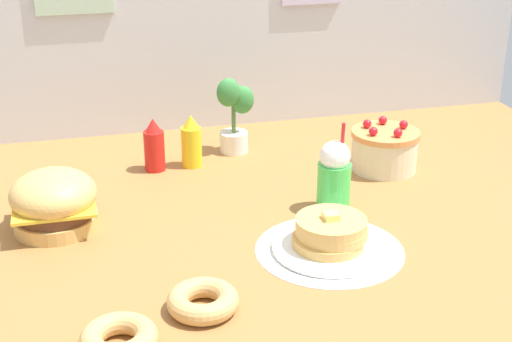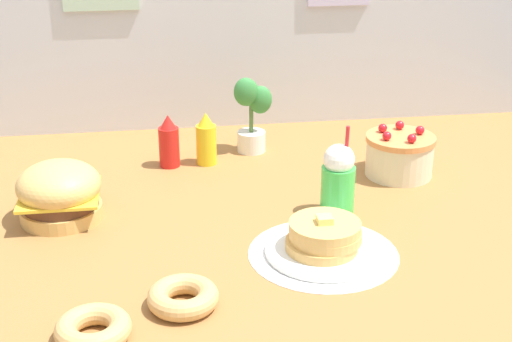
{
  "view_description": "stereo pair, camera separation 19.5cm",
  "coord_description": "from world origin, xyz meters",
  "px_view_note": "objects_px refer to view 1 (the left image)",
  "views": [
    {
      "loc": [
        -0.45,
        -1.67,
        0.92
      ],
      "look_at": [
        -0.01,
        0.07,
        0.15
      ],
      "focal_mm": 52.56,
      "sensor_mm": 36.0,
      "label": 1
    },
    {
      "loc": [
        -0.26,
        -1.71,
        0.92
      ],
      "look_at": [
        -0.01,
        0.07,
        0.15
      ],
      "focal_mm": 52.56,
      "sensor_mm": 36.0,
      "label": 2
    }
  ],
  "objects_px": {
    "cream_soda_cup": "(334,176)",
    "donut_chocolate": "(203,300)",
    "pancake_stack": "(330,237)",
    "mustard_bottle": "(191,142)",
    "layer_cake": "(384,149)",
    "ketchup_bottle": "(154,146)",
    "potted_plant": "(233,112)",
    "donut_pink_glaze": "(119,338)",
    "burger": "(54,202)"
  },
  "relations": [
    {
      "from": "burger",
      "to": "pancake_stack",
      "type": "bearing_deg",
      "value": -24.2
    },
    {
      "from": "cream_soda_cup",
      "to": "donut_chocolate",
      "type": "height_order",
      "value": "cream_soda_cup"
    },
    {
      "from": "layer_cake",
      "to": "donut_pink_glaze",
      "type": "xyz_separation_m",
      "value": [
        -0.89,
        -0.74,
        -0.04
      ]
    },
    {
      "from": "pancake_stack",
      "to": "donut_chocolate",
      "type": "height_order",
      "value": "pancake_stack"
    },
    {
      "from": "ketchup_bottle",
      "to": "mustard_bottle",
      "type": "distance_m",
      "value": 0.12
    },
    {
      "from": "layer_cake",
      "to": "cream_soda_cup",
      "type": "bearing_deg",
      "value": -137.26
    },
    {
      "from": "burger",
      "to": "layer_cake",
      "type": "relative_size",
      "value": 1.06
    },
    {
      "from": "layer_cake",
      "to": "mustard_bottle",
      "type": "bearing_deg",
      "value": 162.94
    },
    {
      "from": "donut_pink_glaze",
      "to": "donut_chocolate",
      "type": "distance_m",
      "value": 0.21
    },
    {
      "from": "cream_soda_cup",
      "to": "donut_chocolate",
      "type": "xyz_separation_m",
      "value": [
        -0.45,
        -0.41,
        -0.07
      ]
    },
    {
      "from": "burger",
      "to": "mustard_bottle",
      "type": "distance_m",
      "value": 0.54
    },
    {
      "from": "pancake_stack",
      "to": "ketchup_bottle",
      "type": "height_order",
      "value": "ketchup_bottle"
    },
    {
      "from": "pancake_stack",
      "to": "ketchup_bottle",
      "type": "bearing_deg",
      "value": 119.44
    },
    {
      "from": "burger",
      "to": "pancake_stack",
      "type": "relative_size",
      "value": 0.78
    },
    {
      "from": "potted_plant",
      "to": "ketchup_bottle",
      "type": "bearing_deg",
      "value": -161.44
    },
    {
      "from": "pancake_stack",
      "to": "ketchup_bottle",
      "type": "xyz_separation_m",
      "value": [
        -0.36,
        0.63,
        0.04
      ]
    },
    {
      "from": "layer_cake",
      "to": "donut_chocolate",
      "type": "relative_size",
      "value": 1.34
    },
    {
      "from": "burger",
      "to": "donut_chocolate",
      "type": "relative_size",
      "value": 1.43
    },
    {
      "from": "donut_pink_glaze",
      "to": "cream_soda_cup",
      "type": "bearing_deg",
      "value": 38.28
    },
    {
      "from": "burger",
      "to": "donut_chocolate",
      "type": "xyz_separation_m",
      "value": [
        0.3,
        -0.48,
        -0.05
      ]
    },
    {
      "from": "burger",
      "to": "donut_pink_glaze",
      "type": "distance_m",
      "value": 0.59
    },
    {
      "from": "ketchup_bottle",
      "to": "donut_pink_glaze",
      "type": "relative_size",
      "value": 1.08
    },
    {
      "from": "ketchup_bottle",
      "to": "cream_soda_cup",
      "type": "distance_m",
      "value": 0.6
    },
    {
      "from": "cream_soda_cup",
      "to": "donut_chocolate",
      "type": "distance_m",
      "value": 0.61
    },
    {
      "from": "donut_chocolate",
      "to": "ketchup_bottle",
      "type": "bearing_deg",
      "value": 89.91
    },
    {
      "from": "ketchup_bottle",
      "to": "donut_chocolate",
      "type": "bearing_deg",
      "value": -90.09
    },
    {
      "from": "layer_cake",
      "to": "ketchup_bottle",
      "type": "bearing_deg",
      "value": 166.03
    },
    {
      "from": "pancake_stack",
      "to": "donut_pink_glaze",
      "type": "bearing_deg",
      "value": -153.03
    },
    {
      "from": "ketchup_bottle",
      "to": "donut_chocolate",
      "type": "height_order",
      "value": "ketchup_bottle"
    },
    {
      "from": "pancake_stack",
      "to": "layer_cake",
      "type": "height_order",
      "value": "layer_cake"
    },
    {
      "from": "mustard_bottle",
      "to": "donut_chocolate",
      "type": "height_order",
      "value": "mustard_bottle"
    },
    {
      "from": "burger",
      "to": "layer_cake",
      "type": "height_order",
      "value": "burger"
    },
    {
      "from": "layer_cake",
      "to": "donut_chocolate",
      "type": "bearing_deg",
      "value": -137.5
    },
    {
      "from": "donut_pink_glaze",
      "to": "donut_chocolate",
      "type": "bearing_deg",
      "value": 26.48
    },
    {
      "from": "ketchup_bottle",
      "to": "potted_plant",
      "type": "relative_size",
      "value": 0.66
    },
    {
      "from": "mustard_bottle",
      "to": "potted_plant",
      "type": "xyz_separation_m",
      "value": [
        0.16,
        0.09,
        0.06
      ]
    },
    {
      "from": "layer_cake",
      "to": "cream_soda_cup",
      "type": "height_order",
      "value": "cream_soda_cup"
    },
    {
      "from": "cream_soda_cup",
      "to": "mustard_bottle",
      "type": "bearing_deg",
      "value": 128.49
    },
    {
      "from": "pancake_stack",
      "to": "mustard_bottle",
      "type": "bearing_deg",
      "value": 110.52
    },
    {
      "from": "layer_cake",
      "to": "cream_soda_cup",
      "type": "distance_m",
      "value": 0.35
    },
    {
      "from": "donut_pink_glaze",
      "to": "donut_chocolate",
      "type": "height_order",
      "value": "same"
    },
    {
      "from": "layer_cake",
      "to": "donut_pink_glaze",
      "type": "bearing_deg",
      "value": -140.39
    },
    {
      "from": "pancake_stack",
      "to": "potted_plant",
      "type": "xyz_separation_m",
      "value": [
        -0.08,
        0.72,
        0.1
      ]
    },
    {
      "from": "donut_pink_glaze",
      "to": "donut_chocolate",
      "type": "xyz_separation_m",
      "value": [
        0.19,
        0.09,
        0.0
      ]
    },
    {
      "from": "donut_chocolate",
      "to": "mustard_bottle",
      "type": "bearing_deg",
      "value": 81.69
    },
    {
      "from": "cream_soda_cup",
      "to": "donut_pink_glaze",
      "type": "xyz_separation_m",
      "value": [
        -0.64,
        -0.5,
        -0.07
      ]
    },
    {
      "from": "pancake_stack",
      "to": "cream_soda_cup",
      "type": "distance_m",
      "value": 0.25
    },
    {
      "from": "pancake_stack",
      "to": "ketchup_bottle",
      "type": "distance_m",
      "value": 0.73
    },
    {
      "from": "donut_pink_glaze",
      "to": "potted_plant",
      "type": "height_order",
      "value": "potted_plant"
    },
    {
      "from": "pancake_stack",
      "to": "ketchup_bottle",
      "type": "relative_size",
      "value": 1.7
    }
  ]
}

